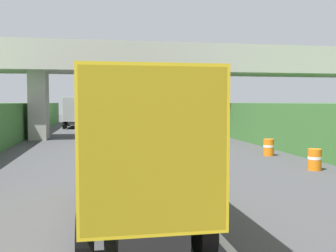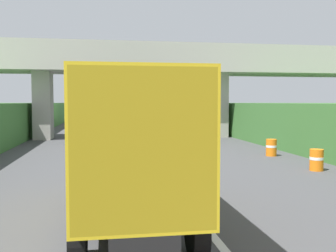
{
  "view_description": "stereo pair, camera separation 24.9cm",
  "coord_description": "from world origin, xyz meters",
  "px_view_note": "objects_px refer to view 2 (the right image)",
  "views": [
    {
      "loc": [
        -2.5,
        7.52,
        2.85
      ],
      "look_at": [
        0.0,
        21.37,
        2.0
      ],
      "focal_mm": 41.54,
      "sensor_mm": 36.0,
      "label": 1
    },
    {
      "loc": [
        -2.25,
        7.48,
        2.85
      ],
      "look_at": [
        0.0,
        21.37,
        2.0
      ],
      "focal_mm": 41.54,
      "sensor_mm": 36.0,
      "label": 2
    }
  ],
  "objects_px": {
    "truck_white": "(80,110)",
    "car_green": "(150,125)",
    "overhead_highway_sign": "(141,91)",
    "construction_barrel_3": "(316,160)",
    "truck_yellow": "(130,142)",
    "construction_barrel_4": "(271,147)"
  },
  "relations": [
    {
      "from": "truck_white",
      "to": "car_green",
      "type": "height_order",
      "value": "truck_white"
    },
    {
      "from": "construction_barrel_4",
      "to": "construction_barrel_3",
      "type": "bearing_deg",
      "value": -90.24
    },
    {
      "from": "truck_yellow",
      "to": "construction_barrel_3",
      "type": "bearing_deg",
      "value": 35.46
    },
    {
      "from": "truck_yellow",
      "to": "construction_barrel_4",
      "type": "relative_size",
      "value": 8.11
    },
    {
      "from": "truck_white",
      "to": "construction_barrel_3",
      "type": "relative_size",
      "value": 8.11
    },
    {
      "from": "overhead_highway_sign",
      "to": "car_green",
      "type": "distance_m",
      "value": 10.61
    },
    {
      "from": "car_green",
      "to": "construction_barrel_4",
      "type": "height_order",
      "value": "car_green"
    },
    {
      "from": "construction_barrel_3",
      "to": "overhead_highway_sign",
      "type": "bearing_deg",
      "value": 124.09
    },
    {
      "from": "overhead_highway_sign",
      "to": "truck_yellow",
      "type": "height_order",
      "value": "overhead_highway_sign"
    },
    {
      "from": "truck_yellow",
      "to": "construction_barrel_4",
      "type": "bearing_deg",
      "value": 51.66
    },
    {
      "from": "truck_yellow",
      "to": "construction_barrel_4",
      "type": "xyz_separation_m",
      "value": [
        8.16,
        10.32,
        -1.47
      ]
    },
    {
      "from": "overhead_highway_sign",
      "to": "truck_white",
      "type": "relative_size",
      "value": 0.81
    },
    {
      "from": "car_green",
      "to": "truck_yellow",
      "type": "bearing_deg",
      "value": -97.55
    },
    {
      "from": "overhead_highway_sign",
      "to": "construction_barrel_3",
      "type": "xyz_separation_m",
      "value": [
        6.47,
        -9.56,
        -3.12
      ]
    },
    {
      "from": "car_green",
      "to": "truck_white",
      "type": "bearing_deg",
      "value": 121.51
    },
    {
      "from": "overhead_highway_sign",
      "to": "car_green",
      "type": "height_order",
      "value": "overhead_highway_sign"
    },
    {
      "from": "car_green",
      "to": "construction_barrel_4",
      "type": "bearing_deg",
      "value": -72.47
    },
    {
      "from": "overhead_highway_sign",
      "to": "construction_barrel_3",
      "type": "height_order",
      "value": "overhead_highway_sign"
    },
    {
      "from": "construction_barrel_3",
      "to": "construction_barrel_4",
      "type": "relative_size",
      "value": 1.0
    },
    {
      "from": "car_green",
      "to": "construction_barrel_4",
      "type": "relative_size",
      "value": 4.56
    },
    {
      "from": "construction_barrel_3",
      "to": "construction_barrel_4",
      "type": "distance_m",
      "value": 4.52
    },
    {
      "from": "truck_white",
      "to": "car_green",
      "type": "xyz_separation_m",
      "value": [
        6.76,
        -11.02,
        -1.08
      ]
    }
  ]
}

